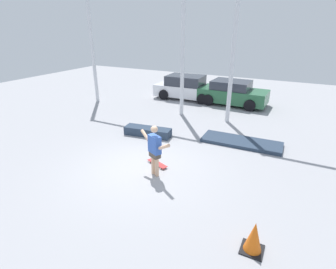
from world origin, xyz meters
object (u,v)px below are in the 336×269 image
(skateboard, at_px, (157,163))
(grind_box, at_px, (148,131))
(skateboarder, at_px, (155,149))
(traffic_cone, at_px, (254,237))
(parked_car_green, at_px, (232,93))
(parked_car_white, at_px, (187,88))
(manual_pad, at_px, (241,142))

(skateboard, height_order, grind_box, grind_box)
(skateboarder, bearing_deg, grind_box, 151.45)
(skateboarder, bearing_deg, skateboard, 139.24)
(skateboarder, height_order, traffic_cone, skateboarder)
(skateboard, relative_size, parked_car_green, 0.22)
(skateboard, bearing_deg, parked_car_green, 108.56)
(parked_car_white, xyz_separation_m, parked_car_green, (2.95, -0.02, -0.02))
(grind_box, height_order, manual_pad, grind_box)
(skateboard, relative_size, grind_box, 0.43)
(skateboard, distance_m, parked_car_green, 8.57)
(skateboard, distance_m, manual_pad, 3.76)
(manual_pad, distance_m, parked_car_green, 5.79)
(grind_box, relative_size, manual_pad, 0.65)
(skateboard, distance_m, parked_car_white, 8.97)
(parked_car_white, bearing_deg, skateboard, -75.30)
(grind_box, xyz_separation_m, traffic_cone, (5.22, -4.37, 0.18))
(skateboard, xyz_separation_m, parked_car_white, (-2.61, 8.56, 0.64))
(skateboarder, xyz_separation_m, parked_car_white, (-2.85, 9.13, -0.21))
(grind_box, distance_m, parked_car_green, 6.77)
(parked_car_white, height_order, traffic_cone, parked_car_white)
(grind_box, bearing_deg, skateboard, -51.87)
(grind_box, bearing_deg, parked_car_green, 72.93)
(manual_pad, height_order, traffic_cone, traffic_cone)
(parked_car_white, bearing_deg, parked_car_green, -2.56)
(skateboarder, bearing_deg, manual_pad, 88.48)
(traffic_cone, bearing_deg, skateboard, 147.50)
(parked_car_green, height_order, traffic_cone, parked_car_green)
(parked_car_green, bearing_deg, manual_pad, -70.07)
(manual_pad, relative_size, parked_car_green, 0.79)
(manual_pad, xyz_separation_m, parked_car_white, (-4.76, 5.48, 0.64))
(skateboarder, relative_size, traffic_cone, 2.30)
(parked_car_white, relative_size, parked_car_green, 1.06)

